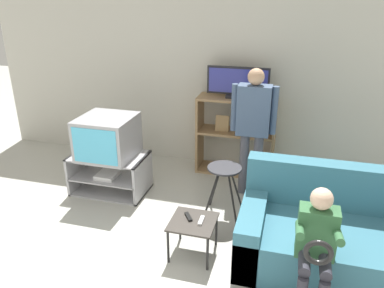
{
  "coord_description": "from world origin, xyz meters",
  "views": [
    {
      "loc": [
        1.18,
        -1.54,
        2.35
      ],
      "look_at": [
        0.24,
        1.86,
        0.9
      ],
      "focal_mm": 35.0,
      "sensor_mm": 36.0,
      "label": 1
    }
  ],
  "objects_px": {
    "remote_control_white": "(201,220)",
    "couch": "(338,237)",
    "snack_table": "(193,225)",
    "folding_stool": "(224,176)",
    "remote_control_black": "(188,217)",
    "person_seated_child": "(316,241)",
    "person_standing_adult": "(253,121)",
    "tv_stand": "(110,173)",
    "television_flat": "(238,83)",
    "media_shelf": "(236,135)",
    "television_main": "(108,137)"
  },
  "relations": [
    {
      "from": "folding_stool",
      "to": "person_standing_adult",
      "type": "height_order",
      "value": "person_standing_adult"
    },
    {
      "from": "television_main",
      "to": "snack_table",
      "type": "height_order",
      "value": "television_main"
    },
    {
      "from": "folding_stool",
      "to": "remote_control_white",
      "type": "bearing_deg",
      "value": -96.49
    },
    {
      "from": "tv_stand",
      "to": "television_main",
      "type": "bearing_deg",
      "value": -37.7
    },
    {
      "from": "person_standing_adult",
      "to": "remote_control_black",
      "type": "bearing_deg",
      "value": -108.17
    },
    {
      "from": "person_standing_adult",
      "to": "person_seated_child",
      "type": "height_order",
      "value": "person_standing_adult"
    },
    {
      "from": "remote_control_black",
      "to": "remote_control_white",
      "type": "bearing_deg",
      "value": -45.32
    },
    {
      "from": "television_flat",
      "to": "remote_control_white",
      "type": "bearing_deg",
      "value": -90.19
    },
    {
      "from": "tv_stand",
      "to": "television_flat",
      "type": "relative_size",
      "value": 1.14
    },
    {
      "from": "tv_stand",
      "to": "television_flat",
      "type": "xyz_separation_m",
      "value": [
        1.4,
        0.96,
        1.01
      ]
    },
    {
      "from": "television_flat",
      "to": "remote_control_black",
      "type": "xyz_separation_m",
      "value": [
        -0.14,
        -1.83,
        -0.88
      ]
    },
    {
      "from": "couch",
      "to": "television_main",
      "type": "bearing_deg",
      "value": 165.64
    },
    {
      "from": "tv_stand",
      "to": "snack_table",
      "type": "xyz_separation_m",
      "value": [
        1.32,
        -0.91,
        0.08
      ]
    },
    {
      "from": "tv_stand",
      "to": "remote_control_white",
      "type": "distance_m",
      "value": 1.67
    },
    {
      "from": "remote_control_white",
      "to": "person_standing_adult",
      "type": "relative_size",
      "value": 0.09
    },
    {
      "from": "person_standing_adult",
      "to": "television_main",
      "type": "bearing_deg",
      "value": -165.61
    },
    {
      "from": "tv_stand",
      "to": "couch",
      "type": "bearing_deg",
      "value": -14.57
    },
    {
      "from": "television_main",
      "to": "remote_control_black",
      "type": "relative_size",
      "value": 4.4
    },
    {
      "from": "television_main",
      "to": "folding_stool",
      "type": "xyz_separation_m",
      "value": [
        1.46,
        -0.18,
        -0.23
      ]
    },
    {
      "from": "remote_control_black",
      "to": "couch",
      "type": "xyz_separation_m",
      "value": [
        1.36,
        0.18,
        -0.1
      ]
    },
    {
      "from": "remote_control_black",
      "to": "television_main",
      "type": "bearing_deg",
      "value": 112.49
    },
    {
      "from": "folding_stool",
      "to": "remote_control_white",
      "type": "distance_m",
      "value": 0.71
    },
    {
      "from": "remote_control_black",
      "to": "person_seated_child",
      "type": "xyz_separation_m",
      "value": [
        1.12,
        -0.37,
        0.21
      ]
    },
    {
      "from": "remote_control_black",
      "to": "person_seated_child",
      "type": "relative_size",
      "value": 0.14
    },
    {
      "from": "person_standing_adult",
      "to": "person_seated_child",
      "type": "bearing_deg",
      "value": -66.98
    },
    {
      "from": "couch",
      "to": "person_standing_adult",
      "type": "relative_size",
      "value": 1.13
    },
    {
      "from": "television_flat",
      "to": "remote_control_black",
      "type": "height_order",
      "value": "television_flat"
    },
    {
      "from": "television_main",
      "to": "couch",
      "type": "distance_m",
      "value": 2.73
    },
    {
      "from": "snack_table",
      "to": "remote_control_white",
      "type": "height_order",
      "value": "remote_control_white"
    },
    {
      "from": "tv_stand",
      "to": "couch",
      "type": "height_order",
      "value": "couch"
    },
    {
      "from": "snack_table",
      "to": "person_standing_adult",
      "type": "distance_m",
      "value": 1.5
    },
    {
      "from": "folding_stool",
      "to": "snack_table",
      "type": "bearing_deg",
      "value": -102.27
    },
    {
      "from": "television_main",
      "to": "remote_control_black",
      "type": "height_order",
      "value": "television_main"
    },
    {
      "from": "tv_stand",
      "to": "person_seated_child",
      "type": "xyz_separation_m",
      "value": [
        2.39,
        -1.24,
        0.35
      ]
    },
    {
      "from": "media_shelf",
      "to": "snack_table",
      "type": "height_order",
      "value": "media_shelf"
    },
    {
      "from": "media_shelf",
      "to": "snack_table",
      "type": "relative_size",
      "value": 2.54
    },
    {
      "from": "remote_control_black",
      "to": "person_standing_adult",
      "type": "distance_m",
      "value": 1.46
    },
    {
      "from": "media_shelf",
      "to": "tv_stand",
      "type": "bearing_deg",
      "value": -145.96
    },
    {
      "from": "media_shelf",
      "to": "remote_control_black",
      "type": "xyz_separation_m",
      "value": [
        -0.14,
        -1.82,
        -0.17
      ]
    },
    {
      "from": "folding_stool",
      "to": "remote_control_white",
      "type": "height_order",
      "value": "folding_stool"
    },
    {
      "from": "snack_table",
      "to": "media_shelf",
      "type": "bearing_deg",
      "value": 87.35
    },
    {
      "from": "folding_stool",
      "to": "television_flat",
      "type": "bearing_deg",
      "value": 93.58
    },
    {
      "from": "remote_control_white",
      "to": "couch",
      "type": "xyz_separation_m",
      "value": [
        1.23,
        0.21,
        -0.1
      ]
    },
    {
      "from": "television_flat",
      "to": "couch",
      "type": "distance_m",
      "value": 2.27
    },
    {
      "from": "tv_stand",
      "to": "person_standing_adult",
      "type": "height_order",
      "value": "person_standing_adult"
    },
    {
      "from": "remote_control_white",
      "to": "couch",
      "type": "bearing_deg",
      "value": 8.61
    },
    {
      "from": "person_standing_adult",
      "to": "snack_table",
      "type": "bearing_deg",
      "value": -105.37
    },
    {
      "from": "folding_stool",
      "to": "person_seated_child",
      "type": "bearing_deg",
      "value": -48.77
    },
    {
      "from": "snack_table",
      "to": "remote_control_white",
      "type": "xyz_separation_m",
      "value": [
        0.08,
        0.01,
        0.06
      ]
    },
    {
      "from": "media_shelf",
      "to": "person_standing_adult",
      "type": "bearing_deg",
      "value": -62.87
    }
  ]
}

